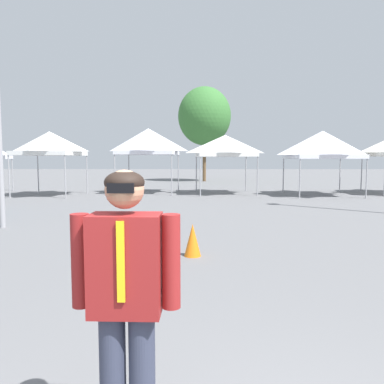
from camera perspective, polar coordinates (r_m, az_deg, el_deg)
name	(u,v)px	position (r m, az deg, el deg)	size (l,w,h in m)	color
canopy_tent_far_right	(50,144)	(20.27, -20.93, 6.93)	(3.10, 3.10, 3.24)	#9E9EA3
canopy_tent_behind_center	(148,142)	(20.66, -6.69, 7.64)	(3.28, 3.28, 3.52)	#9E9EA3
canopy_tent_right_of_center	(225,146)	(20.07, 5.08, 7.02)	(3.23, 3.23, 3.13)	#9E9EA3
canopy_tent_left_of_center	(323,145)	(20.20, 19.31, 6.81)	(3.36, 3.36, 3.28)	#9E9EA3
person_foreground	(126,295)	(2.34, -10.02, -15.20)	(0.65, 0.26, 1.78)	#33384C
tree_behind_tents_center	(204,116)	(31.69, 1.92, 11.49)	(4.39, 4.39, 7.85)	brown
traffic_cone_lot_center	(193,240)	(7.15, 0.09, -7.35)	(0.32, 0.32, 0.62)	orange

